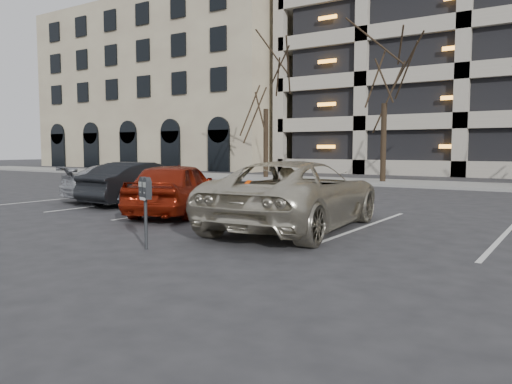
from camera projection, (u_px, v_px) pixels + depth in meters
The scene contains 11 objects.
ground at pixel (261, 235), 10.27m from camera, with size 140.00×140.00×0.00m, color #28282B.
sidewalk at pixel (444, 185), 23.57m from camera, with size 80.00×4.00×0.12m, color gray.
stall_lines at pixel (264, 217), 12.95m from camera, with size 16.90×5.20×0.00m.
office_building at pixel (188, 91), 49.86m from camera, with size 26.00×16.20×15.00m.
tree_a at pixel (266, 66), 28.50m from camera, with size 3.96×3.96×8.99m.
tree_b at pixel (385, 54), 24.66m from camera, with size 3.93×3.93×8.93m.
parking_meter at pixel (145, 195), 8.73m from camera, with size 0.34×0.22×1.25m.
suv_silver at pixel (297, 195), 11.05m from camera, with size 3.01×5.63×1.51m.
car_red at pixel (177, 188), 13.38m from camera, with size 1.68×4.18×1.42m, color maroon.
car_dark at pixel (142, 183), 15.92m from camera, with size 1.42×4.08×1.35m, color black.
car_silver at pixel (126, 182), 17.08m from camera, with size 1.73×4.26×1.23m, color #AFB2B7.
Camera 1 is at (5.51, -8.53, 1.78)m, focal length 35.00 mm.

